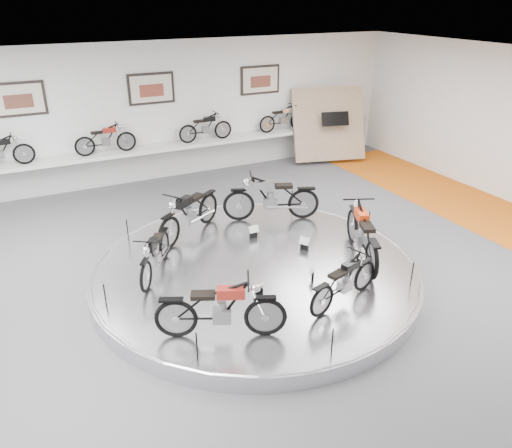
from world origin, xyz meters
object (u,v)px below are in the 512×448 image
shelf (159,149)px  bike_b (189,212)px  bike_f (362,233)px  bike_a (271,197)px  bike_d (221,309)px  bike_e (345,281)px  display_platform (256,272)px  bike_c (155,253)px

shelf → bike_b: size_ratio=5.97×
bike_f → bike_b: bearing=69.6°
bike_a → bike_d: 4.52m
shelf → bike_d: bearing=-100.3°
bike_a → bike_f: 2.60m
shelf → bike_b: (-0.69, -4.53, -0.16)m
bike_b → bike_e: 3.99m
display_platform → bike_b: bike_b is taller
display_platform → bike_a: size_ratio=3.34×
bike_c → shelf: bearing=-165.0°
bike_a → bike_d: (-2.79, -3.56, -0.05)m
bike_b → bike_e: bike_b is taller
display_platform → bike_e: bike_e is taller
display_platform → bike_d: 2.39m
shelf → bike_d: size_ratio=6.34×
bike_e → bike_f: bearing=26.2°
bike_a → bike_b: (-2.00, 0.07, -0.02)m
bike_c → bike_d: size_ratio=0.87×
shelf → bike_a: bike_a is taller
shelf → bike_a: size_ratio=5.74×
bike_a → display_platform: bearing=76.1°
shelf → bike_f: (2.02, -7.10, -0.14)m
bike_a → bike_c: (-3.15, -1.25, -0.12)m
shelf → bike_b: bike_b is taller
display_platform → bike_b: (-0.69, 1.87, 0.69)m
display_platform → bike_c: bearing=163.3°
bike_e → display_platform: bearing=96.4°
bike_b → bike_e: size_ratio=1.24×
shelf → bike_c: bearing=-107.5°
bike_d → bike_e: size_ratio=1.17×
bike_c → bike_f: bearing=104.5°
bike_c → bike_e: (2.62, -2.40, -0.01)m
bike_d → bike_b: bearing=102.5°
bike_b → bike_e: (1.46, -3.71, -0.11)m
display_platform → bike_b: bearing=110.1°
display_platform → shelf: bearing=90.0°
display_platform → bike_e: bearing=-67.2°
display_platform → bike_a: bike_a is taller
shelf → bike_e: bike_e is taller
bike_d → bike_e: bearing=22.7°
bike_d → bike_f: (3.50, 1.06, 0.05)m
bike_a → bike_e: bearing=103.9°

